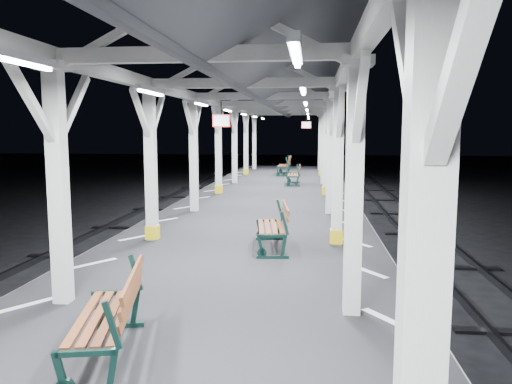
% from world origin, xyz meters
% --- Properties ---
extents(ground, '(120.00, 120.00, 0.00)m').
position_xyz_m(ground, '(0.00, 0.00, 0.00)').
color(ground, black).
rests_on(ground, ground).
extents(platform, '(6.00, 50.00, 1.00)m').
position_xyz_m(platform, '(0.00, 0.00, 0.50)').
color(platform, black).
rests_on(platform, ground).
extents(hazard_stripes_left, '(1.00, 48.00, 0.01)m').
position_xyz_m(hazard_stripes_left, '(-2.45, 0.00, 1.00)').
color(hazard_stripes_left, silver).
rests_on(hazard_stripes_left, platform).
extents(hazard_stripes_right, '(1.00, 48.00, 0.01)m').
position_xyz_m(hazard_stripes_right, '(2.45, 0.00, 1.00)').
color(hazard_stripes_right, silver).
rests_on(hazard_stripes_right, platform).
extents(canopy, '(5.40, 49.00, 4.65)m').
position_xyz_m(canopy, '(0.00, -0.01, 4.56)').
color(canopy, silver).
rests_on(canopy, platform).
extents(bench_near, '(0.99, 1.81, 0.93)m').
position_xyz_m(bench_near, '(-0.60, -3.60, 1.50)').
color(bench_near, '#0F2C26').
rests_on(bench_near, platform).
extents(bench_mid, '(0.82, 1.75, 0.91)m').
position_xyz_m(bench_mid, '(0.75, 1.50, 1.49)').
color(bench_mid, '#0F2C26').
rests_on(bench_mid, platform).
extents(bench_far, '(0.64, 1.63, 0.87)m').
position_xyz_m(bench_far, '(0.78, 13.52, 1.47)').
color(bench_far, '#0F2C26').
rests_on(bench_far, platform).
extents(bench_extra, '(0.73, 1.88, 1.01)m').
position_xyz_m(bench_extra, '(0.11, 18.34, 1.54)').
color(bench_extra, '#0F2C26').
rests_on(bench_extra, platform).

